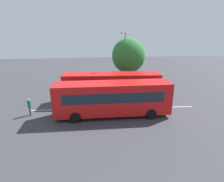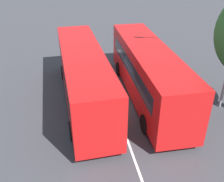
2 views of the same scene
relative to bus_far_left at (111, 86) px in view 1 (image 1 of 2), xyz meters
name	(u,v)px [view 1 (image 1 of 2)]	position (x,y,z in m)	size (l,w,h in m)	color
ground_plane	(112,108)	(0.17, 2.25, -1.88)	(81.20, 81.20, 0.00)	#38383D
bus_far_left	(111,86)	(0.00, 0.00, 0.00)	(11.41, 3.20, 3.42)	red
bus_center_left	(112,98)	(0.39, 4.05, 0.00)	(11.31, 2.71, 3.42)	red
pedestrian	(29,105)	(8.59, 2.96, -0.82)	(0.38, 0.38, 1.78)	#232833
street_lamp	(124,58)	(-2.23, -3.83, 2.75)	(1.10, 2.47, 8.04)	gray
depot_tree	(128,56)	(-2.97, -4.77, 2.90)	(4.60, 4.14, 7.22)	#4C3823
lane_stripe_outer_left	(112,108)	(0.17, 2.25, -1.88)	(17.88, 0.12, 0.01)	silver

